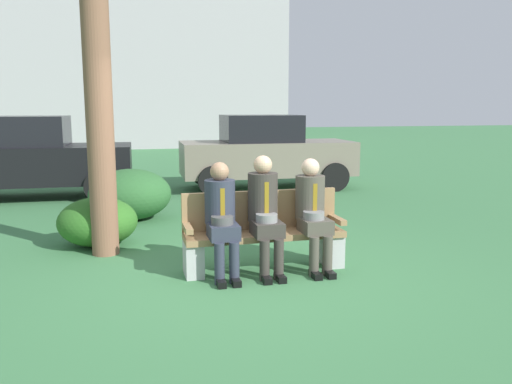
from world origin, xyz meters
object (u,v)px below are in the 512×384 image
park_bench (263,233)px  shrub_far_lawn (98,222)px  seated_man_left (222,214)px  parked_car_near (31,158)px  shrub_mid_lawn (130,194)px  parked_car_far (266,152)px  seated_man_right (313,208)px  shrub_near_bench (241,211)px  seated_man_middle (265,209)px  building_backdrop (123,16)px

park_bench → shrub_far_lawn: (-1.91, 1.53, -0.09)m
seated_man_left → shrub_far_lawn: bearing=130.0°
shrub_far_lawn → parked_car_near: bearing=109.3°
park_bench → parked_car_near: (-3.37, 5.71, 0.42)m
shrub_mid_lawn → parked_car_far: bearing=41.3°
seated_man_right → park_bench: bearing=166.4°
shrub_far_lawn → park_bench: bearing=-38.7°
shrub_near_bench → parked_car_far: 4.12m
seated_man_middle → parked_car_far: 6.19m
shrub_near_bench → shrub_far_lawn: (-2.10, -0.49, 0.06)m
park_bench → seated_man_left: 0.60m
seated_man_middle → seated_man_right: (0.57, -0.00, -0.02)m
seated_man_right → building_backdrop: bearing=94.9°
seated_man_right → shrub_near_bench: size_ratio=1.46×
shrub_near_bench → parked_car_near: size_ratio=0.22×
seated_man_right → building_backdrop: size_ratio=0.08×
seated_man_right → parked_car_far: (1.07, 5.97, 0.12)m
building_backdrop → shrub_near_bench: bearing=-85.7°
park_bench → shrub_far_lawn: bearing=141.3°
park_bench → building_backdrop: 22.52m
shrub_near_bench → parked_car_far: parked_car_far is taller
seated_man_left → parked_car_far: (2.13, 5.97, 0.13)m
parked_car_near → parked_car_far: same height
shrub_near_bench → shrub_mid_lawn: bearing=145.8°
parked_car_far → parked_car_near: bearing=-178.6°
shrub_near_bench → parked_car_near: bearing=134.0°
shrub_mid_lawn → parked_car_near: parked_car_near is taller
seated_man_right → shrub_near_bench: 2.22m
seated_man_right → building_backdrop: 22.61m
park_bench → shrub_near_bench: bearing=84.5°
shrub_mid_lawn → shrub_near_bench: bearing=-34.2°
seated_man_middle → seated_man_right: size_ratio=1.04×
seated_man_left → shrub_mid_lawn: size_ratio=0.93×
park_bench → shrub_far_lawn: size_ratio=1.74×
park_bench → seated_man_left: seated_man_left is taller
seated_man_left → seated_man_middle: 0.50m
shrub_near_bench → shrub_mid_lawn: shrub_mid_lawn is taller
parked_car_near → shrub_far_lawn: bearing=-70.7°
building_backdrop → parked_car_far: bearing=-79.6°
shrub_near_bench → parked_car_near: (-3.56, 3.70, 0.56)m
parked_car_far → seated_man_left: bearing=-109.6°
seated_man_middle → shrub_far_lawn: bearing=138.8°
seated_man_left → seated_man_middle: (0.49, 0.01, 0.03)m
parked_car_near → park_bench: bearing=-59.5°
seated_man_right → parked_car_far: parked_car_far is taller
seated_man_middle → parked_car_far: bearing=74.7°
shrub_mid_lawn → parked_car_far: parked_car_far is taller
seated_man_left → shrub_near_bench: seated_man_left is taller
shrub_mid_lawn → seated_man_left: bearing=-73.9°
seated_man_middle → building_backdrop: building_backdrop is taller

